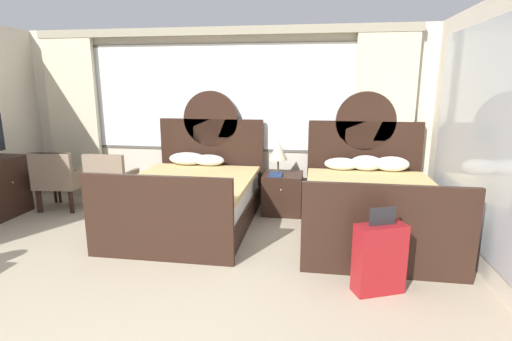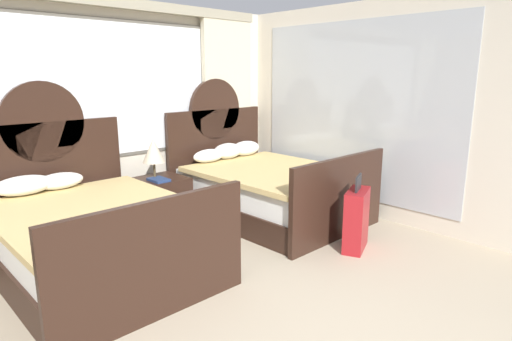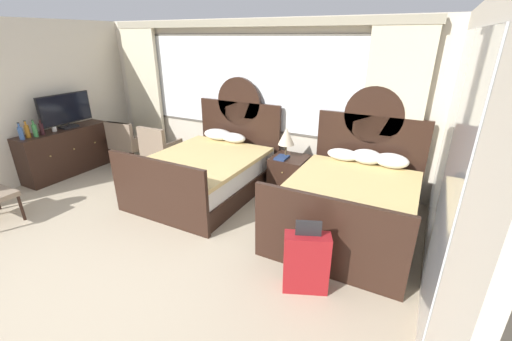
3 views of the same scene
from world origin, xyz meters
The scene contains 20 objects.
ground_plane centered at (0.00, 0.00, 0.00)m, with size 24.00×24.00×0.00m, color tan.
wall_back_window centered at (0.00, 3.60, 1.43)m, with size 6.32×0.22×2.70m.
wall_left centered at (-3.19, 1.50, 1.35)m, with size 0.07×4.20×2.70m.
wall_right_mirror centered at (3.19, 1.53, 1.35)m, with size 0.08×4.20×2.70m.
bed_near_window centered at (-0.13, 2.44, 0.37)m, with size 1.64×2.24×1.76m.
bed_near_mirror centered at (2.20, 2.45, 0.37)m, with size 1.64×2.24×1.76m.
nightstand_between_beds centered at (1.04, 3.12, 0.29)m, with size 0.56×0.59×0.58m.
table_lamp_on_nightstand centered at (0.96, 3.12, 0.93)m, with size 0.27×0.27×0.49m.
book_on_nightstand centered at (0.95, 3.01, 0.60)m, with size 0.18×0.26×0.03m.
dresser_minibar centered at (-2.93, 1.87, 0.42)m, with size 0.48×1.60×0.85m.
tv_flatscreen centered at (-2.91, 2.01, 1.17)m, with size 0.20×0.97×0.62m.
bottle_spirit_blue centered at (-2.89, 1.17, 0.96)m, with size 0.07×0.07×0.29m.
bottle_liquor_amber centered at (-2.93, 1.30, 0.96)m, with size 0.07×0.07×0.29m.
bottle_soda_green centered at (-2.85, 1.38, 0.96)m, with size 0.08×0.08×0.29m.
bottle_wine_dark centered at (-2.89, 1.51, 0.96)m, with size 0.07×0.07×0.27m.
cup_on_dresser centered at (-2.92, 1.74, 0.89)m, with size 0.11×0.08×0.08m.
armchair_by_window_left centered at (-1.45, 2.73, 0.49)m, with size 0.60×0.60×0.90m.
armchair_by_window_centre centered at (-2.26, 2.73, 0.49)m, with size 0.63×0.63×0.90m.
armchair_by_window_right centered at (-2.30, 2.73, 0.49)m, with size 0.66×0.66×0.90m.
suitcase_on_floor centered at (2.10, 1.01, 0.33)m, with size 0.49×0.35×0.81m.
Camera 3 is at (2.91, -1.60, 2.43)m, focal length 23.03 mm.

